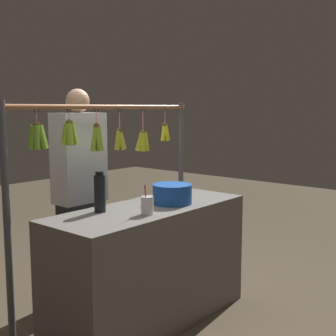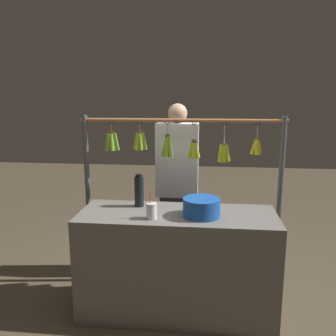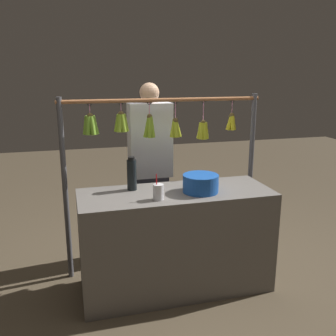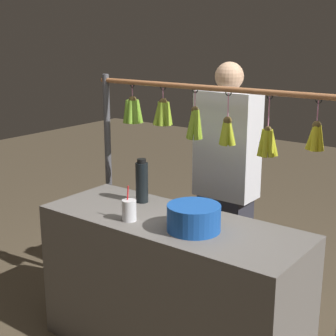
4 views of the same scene
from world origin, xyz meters
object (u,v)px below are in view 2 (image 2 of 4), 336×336
at_px(vendor_person, 177,192).
at_px(blue_bucket, 201,207).
at_px(drink_cup, 152,211).
at_px(water_bottle, 139,191).

bearing_deg(vendor_person, blue_bucket, 108.33).
xyz_separation_m(drink_cup, vendor_person, (-0.12, -0.81, -0.08)).
relative_size(drink_cup, vendor_person, 0.12).
bearing_deg(blue_bucket, drink_cup, 14.26).
bearing_deg(drink_cup, blue_bucket, -165.74).
distance_m(water_bottle, drink_cup, 0.32).
height_order(water_bottle, drink_cup, water_bottle).
distance_m(blue_bucket, vendor_person, 0.77).
bearing_deg(water_bottle, blue_bucket, 159.29).
xyz_separation_m(water_bottle, blue_bucket, (-0.50, 0.19, -0.06)).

